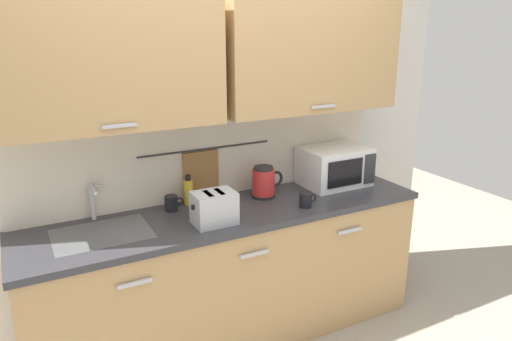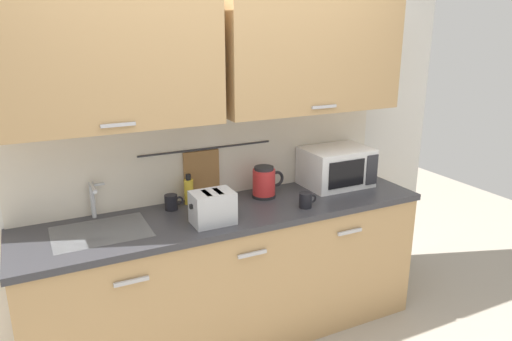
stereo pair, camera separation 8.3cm
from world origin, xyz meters
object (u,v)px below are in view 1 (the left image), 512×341
at_px(microwave, 334,166).
at_px(dish_soap_bottle, 189,191).
at_px(mug_by_kettle, 306,200).
at_px(toaster, 214,208).
at_px(mug_near_sink, 172,203).
at_px(electric_kettle, 264,182).

distance_m(microwave, dish_soap_bottle, 1.06).
bearing_deg(mug_by_kettle, dish_soap_bottle, 148.62).
bearing_deg(toaster, mug_near_sink, 115.98).
bearing_deg(mug_by_kettle, toaster, 177.52).
xyz_separation_m(electric_kettle, toaster, (-0.47, -0.26, -0.01)).
distance_m(electric_kettle, mug_near_sink, 0.62).
relative_size(mug_near_sink, toaster, 0.47).
bearing_deg(dish_soap_bottle, mug_near_sink, -159.22).
xyz_separation_m(microwave, mug_near_sink, (-1.18, 0.06, -0.09)).
distance_m(toaster, mug_by_kettle, 0.61).
relative_size(electric_kettle, mug_by_kettle, 1.89).
distance_m(electric_kettle, dish_soap_bottle, 0.50).
distance_m(electric_kettle, mug_by_kettle, 0.32).
xyz_separation_m(mug_near_sink, toaster, (0.15, -0.31, 0.05)).
bearing_deg(microwave, toaster, -166.33).
bearing_deg(dish_soap_bottle, microwave, -5.86).
xyz_separation_m(toaster, mug_by_kettle, (0.61, -0.03, -0.05)).
bearing_deg(microwave, electric_kettle, 179.05).
height_order(dish_soap_bottle, mug_near_sink, dish_soap_bottle).
height_order(microwave, toaster, microwave).
height_order(electric_kettle, dish_soap_bottle, electric_kettle).
distance_m(mug_near_sink, mug_by_kettle, 0.83).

